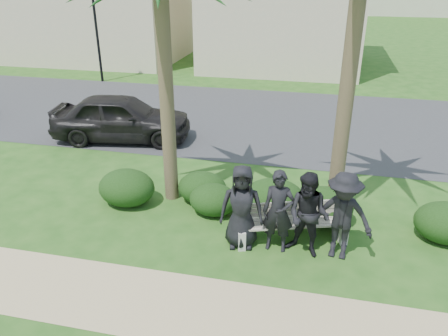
{
  "coord_description": "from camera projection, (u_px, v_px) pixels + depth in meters",
  "views": [
    {
      "loc": [
        1.3,
        -7.0,
        5.05
      ],
      "look_at": [
        -0.51,
        1.0,
        1.24
      ],
      "focal_mm": 35.0,
      "sensor_mm": 36.0,
      "label": 1
    }
  ],
  "objects": [
    {
      "name": "ground",
      "position": [
        238.0,
        248.0,
        8.58
      ],
      "size": [
        160.0,
        160.0,
        0.0
      ],
      "primitive_type": "plane",
      "color": "#214D16",
      "rests_on": "ground"
    },
    {
      "name": "man_c",
      "position": [
        308.0,
        215.0,
        8.09
      ],
      "size": [
        0.99,
        0.87,
        1.69
      ],
      "primitive_type": "imported",
      "rotation": [
        0.0,
        0.0,
        -0.33
      ],
      "color": "black",
      "rests_on": "ground"
    },
    {
      "name": "hedge_b",
      "position": [
        202.0,
        187.0,
        10.16
      ],
      "size": [
        1.14,
        0.94,
        0.74
      ],
      "primitive_type": "ellipsoid",
      "color": "black",
      "rests_on": "ground"
    },
    {
      "name": "hedge_e",
      "position": [
        324.0,
        205.0,
        9.33
      ],
      "size": [
        1.24,
        1.02,
        0.81
      ],
      "primitive_type": "ellipsoid",
      "color": "black",
      "rests_on": "ground"
    },
    {
      "name": "car_a",
      "position": [
        122.0,
        118.0,
        13.66
      ],
      "size": [
        4.5,
        2.37,
        1.46
      ],
      "primitive_type": "imported",
      "rotation": [
        0.0,
        0.0,
        1.73
      ],
      "color": "black",
      "rests_on": "ground"
    },
    {
      "name": "hedge_c",
      "position": [
        213.0,
        199.0,
        9.67
      ],
      "size": [
        1.08,
        0.89,
        0.7
      ],
      "primitive_type": "ellipsoid",
      "color": "black",
      "rests_on": "ground"
    },
    {
      "name": "man_a",
      "position": [
        242.0,
        207.0,
        8.35
      ],
      "size": [
        0.91,
        0.67,
        1.71
      ],
      "primitive_type": "imported",
      "rotation": [
        0.0,
        0.0,
        0.16
      ],
      "color": "black",
      "rests_on": "ground"
    },
    {
      "name": "hedge_a",
      "position": [
        127.0,
        187.0,
        10.05
      ],
      "size": [
        1.31,
        1.08,
        0.86
      ],
      "primitive_type": "ellipsoid",
      "color": "black",
      "rests_on": "ground"
    },
    {
      "name": "hedge_d",
      "position": [
        274.0,
        199.0,
        9.47
      ],
      "size": [
        1.4,
        1.15,
        0.91
      ],
      "primitive_type": "ellipsoid",
      "color": "black",
      "rests_on": "ground"
    },
    {
      "name": "man_b",
      "position": [
        278.0,
        212.0,
        8.24
      ],
      "size": [
        0.62,
        0.41,
        1.66
      ],
      "primitive_type": "imported",
      "rotation": [
        0.0,
        0.0,
        -0.03
      ],
      "color": "black",
      "rests_on": "ground"
    },
    {
      "name": "footpath",
      "position": [
        217.0,
        313.0,
        6.99
      ],
      "size": [
        30.0,
        1.6,
        0.01
      ],
      "primitive_type": "cube",
      "color": "tan",
      "rests_on": "ground"
    },
    {
      "name": "hedge_f",
      "position": [
        447.0,
        222.0,
        8.7
      ],
      "size": [
        1.26,
        1.04,
        0.82
      ],
      "primitive_type": "ellipsoid",
      "color": "black",
      "rests_on": "ground"
    },
    {
      "name": "asphalt_street",
      "position": [
        281.0,
        121.0,
        15.66
      ],
      "size": [
        160.0,
        8.0,
        0.01
      ],
      "primitive_type": "cube",
      "color": "#2D2D30",
      "rests_on": "ground"
    },
    {
      "name": "park_bench",
      "position": [
        292.0,
        226.0,
        8.69
      ],
      "size": [
        2.34,
        1.17,
        0.77
      ],
      "rotation": [
        0.0,
        0.0,
        0.32
      ],
      "color": "gray",
      "rests_on": "ground"
    },
    {
      "name": "man_d",
      "position": [
        342.0,
        216.0,
        8.0
      ],
      "size": [
        1.22,
        0.82,
        1.75
      ],
      "primitive_type": "imported",
      "rotation": [
        0.0,
        0.0,
        -0.16
      ],
      "color": "black",
      "rests_on": "ground"
    },
    {
      "name": "street_lamp",
      "position": [
        95.0,
        17.0,
        19.76
      ],
      "size": [
        0.36,
        0.36,
        4.29
      ],
      "color": "black",
      "rests_on": "ground"
    }
  ]
}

